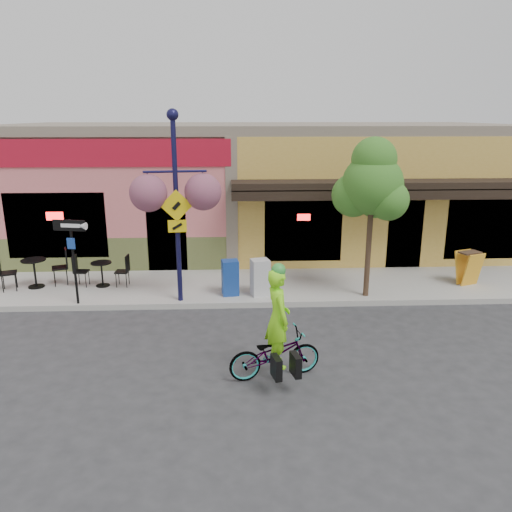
{
  "coord_description": "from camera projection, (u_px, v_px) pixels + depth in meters",
  "views": [
    {
      "loc": [
        -0.92,
        -11.55,
        4.82
      ],
      "look_at": [
        -0.39,
        0.5,
        1.4
      ],
      "focal_mm": 35.0,
      "sensor_mm": 36.0,
      "label": 1
    }
  ],
  "objects": [
    {
      "name": "sidewalk",
      "position": [
        267.0,
        286.0,
        14.35
      ],
      "size": [
        24.0,
        3.0,
        0.15
      ],
      "primitive_type": "cube",
      "color": "#9E9B93",
      "rests_on": "ground"
    },
    {
      "name": "cafe_set_left",
      "position": [
        34.0,
        269.0,
        13.88
      ],
      "size": [
        1.95,
        1.42,
        1.06
      ],
      "primitive_type": null,
      "rotation": [
        0.0,
        0.0,
        0.34
      ],
      "color": "black",
      "rests_on": "sidewalk"
    },
    {
      "name": "cafe_set_right",
      "position": [
        102.0,
        271.0,
        14.0
      ],
      "size": [
        1.55,
        0.83,
        0.91
      ],
      "primitive_type": null,
      "rotation": [
        0.0,
        0.0,
        -0.05
      ],
      "color": "black",
      "rests_on": "sidewalk"
    },
    {
      "name": "one_way_sign",
      "position": [
        74.0,
        262.0,
        12.53
      ],
      "size": [
        0.86,
        0.34,
        2.2
      ],
      "primitive_type": null,
      "rotation": [
        0.0,
        0.0,
        -0.19
      ],
      "color": "black",
      "rests_on": "sidewalk"
    },
    {
      "name": "ground",
      "position": [
        272.0,
        315.0,
        12.45
      ],
      "size": [
        90.0,
        90.0,
        0.0
      ],
      "primitive_type": "plane",
      "color": "#2D2D30",
      "rests_on": "ground"
    },
    {
      "name": "newspaper_box_grey",
      "position": [
        260.0,
        277.0,
        13.29
      ],
      "size": [
        0.55,
        0.51,
        0.99
      ],
      "primitive_type": null,
      "rotation": [
        0.0,
        0.0,
        0.24
      ],
      "color": "beige",
      "rests_on": "sidewalk"
    },
    {
      "name": "street_tree",
      "position": [
        370.0,
        218.0,
        12.81
      ],
      "size": [
        2.04,
        2.04,
        4.21
      ],
      "primitive_type": null,
      "rotation": [
        0.0,
        0.0,
        -0.29
      ],
      "color": "#3D7A26",
      "rests_on": "sidewalk"
    },
    {
      "name": "newspaper_box_blue",
      "position": [
        230.0,
        278.0,
        13.32
      ],
      "size": [
        0.48,
        0.44,
        0.95
      ],
      "primitive_type": null,
      "rotation": [
        0.0,
        0.0,
        0.15
      ],
      "color": "navy",
      "rests_on": "sidewalk"
    },
    {
      "name": "sandwich_board",
      "position": [
        473.0,
        270.0,
        13.99
      ],
      "size": [
        0.69,
        0.6,
        0.97
      ],
      "primitive_type": null,
      "rotation": [
        0.0,
        0.0,
        0.37
      ],
      "color": "gold",
      "rests_on": "sidewalk"
    },
    {
      "name": "cyclist_rider",
      "position": [
        278.0,
        330.0,
        9.29
      ],
      "size": [
        0.6,
        0.78,
        1.9
      ],
      "primitive_type": "imported",
      "rotation": [
        0.0,
        0.0,
        1.8
      ],
      "color": "#8AF81A",
      "rests_on": "ground"
    },
    {
      "name": "building",
      "position": [
        258.0,
        185.0,
        19.05
      ],
      "size": [
        18.2,
        8.2,
        4.5
      ],
      "primitive_type": null,
      "color": "#D16769",
      "rests_on": "ground"
    },
    {
      "name": "lamp_post",
      "position": [
        177.0,
        209.0,
        12.39
      ],
      "size": [
        1.6,
        0.77,
        4.83
      ],
      "primitive_type": null,
      "rotation": [
        0.0,
        0.0,
        0.1
      ],
      "color": "#14133C",
      "rests_on": "sidewalk"
    },
    {
      "name": "bicycle",
      "position": [
        275.0,
        354.0,
        9.42
      ],
      "size": [
        1.87,
        1.0,
        0.93
      ],
      "primitive_type": "imported",
      "rotation": [
        0.0,
        0.0,
        1.8
      ],
      "color": "maroon",
      "rests_on": "ground"
    },
    {
      "name": "curb",
      "position": [
        271.0,
        304.0,
        12.96
      ],
      "size": [
        24.0,
        0.12,
        0.15
      ],
      "primitive_type": "cube",
      "color": "#A8A59E",
      "rests_on": "ground"
    }
  ]
}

